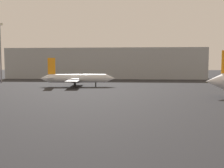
# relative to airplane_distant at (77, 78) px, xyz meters

# --- Properties ---
(airplane_distant) EXTENTS (24.65, 19.93, 9.41)m
(airplane_distant) POSITION_rel_airplane_distant_xyz_m (0.00, 0.00, 0.00)
(airplane_distant) COLOR silver
(airplane_distant) RESTS_ON ground_plane
(light_mast_left) EXTENTS (2.40, 0.50, 23.09)m
(light_mast_left) POSITION_rel_airplane_distant_xyz_m (-33.23, 14.33, 10.12)
(light_mast_left) COLOR slate
(light_mast_left) RESTS_ON ground_plane
(terminal_building) EXTENTS (98.84, 26.24, 15.22)m
(terminal_building) POSITION_rel_airplane_distant_xyz_m (4.01, 54.27, 4.89)
(terminal_building) COLOR #999EA3
(terminal_building) RESTS_ON ground_plane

